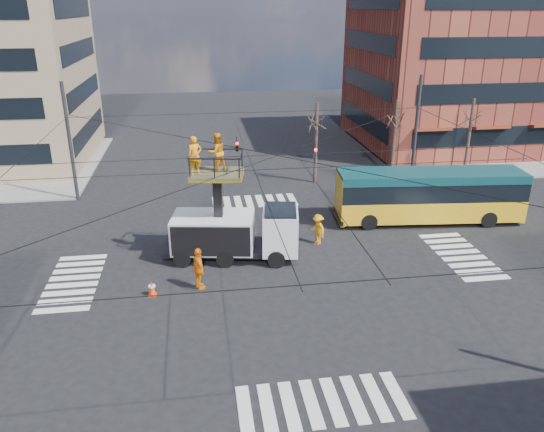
{
  "coord_description": "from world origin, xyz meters",
  "views": [
    {
      "loc": [
        -3.75,
        -23.87,
        12.45
      ],
      "look_at": [
        -0.06,
        1.3,
        2.33
      ],
      "focal_mm": 35.0,
      "sensor_mm": 36.0,
      "label": 1
    }
  ],
  "objects_px": {
    "utility_truck": "(234,220)",
    "flagger": "(318,229)",
    "worker_ground": "(199,269)",
    "city_bus": "(429,195)",
    "traffic_cone": "(152,288)"
  },
  "relations": [
    {
      "from": "utility_truck",
      "to": "city_bus",
      "type": "height_order",
      "value": "utility_truck"
    },
    {
      "from": "city_bus",
      "to": "traffic_cone",
      "type": "distance_m",
      "value": 17.7
    },
    {
      "from": "worker_ground",
      "to": "city_bus",
      "type": "bearing_deg",
      "value": -82.65
    },
    {
      "from": "utility_truck",
      "to": "traffic_cone",
      "type": "relative_size",
      "value": 10.11
    },
    {
      "from": "utility_truck",
      "to": "worker_ground",
      "type": "relative_size",
      "value": 3.52
    },
    {
      "from": "flagger",
      "to": "utility_truck",
      "type": "bearing_deg",
      "value": -100.4
    },
    {
      "from": "worker_ground",
      "to": "utility_truck",
      "type": "bearing_deg",
      "value": -48.83
    },
    {
      "from": "utility_truck",
      "to": "traffic_cone",
      "type": "distance_m",
      "value": 5.64
    },
    {
      "from": "traffic_cone",
      "to": "flagger",
      "type": "height_order",
      "value": "flagger"
    },
    {
      "from": "utility_truck",
      "to": "flagger",
      "type": "bearing_deg",
      "value": 21.54
    },
    {
      "from": "city_bus",
      "to": "worker_ground",
      "type": "bearing_deg",
      "value": -150.05
    },
    {
      "from": "city_bus",
      "to": "utility_truck",
      "type": "bearing_deg",
      "value": -159.37
    },
    {
      "from": "city_bus",
      "to": "traffic_cone",
      "type": "height_order",
      "value": "city_bus"
    },
    {
      "from": "city_bus",
      "to": "flagger",
      "type": "relative_size",
      "value": 6.55
    },
    {
      "from": "traffic_cone",
      "to": "worker_ground",
      "type": "relative_size",
      "value": 0.35
    }
  ]
}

